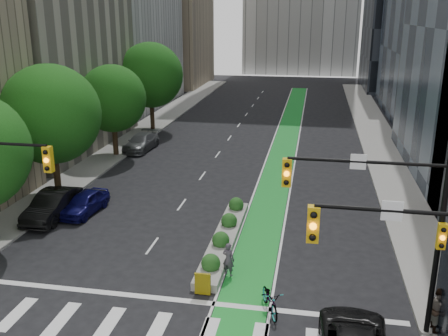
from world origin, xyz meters
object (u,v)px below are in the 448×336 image
at_px(cyclist, 228,259).
at_px(median_planter, 224,237).
at_px(bicycle, 270,300).
at_px(parked_car_left_far, 141,142).
at_px(pedestrian_near, 439,309).
at_px(parked_car_left_mid, 52,205).
at_px(parked_car_left_near, 85,203).

bearing_deg(cyclist, median_planter, -56.59).
bearing_deg(bicycle, parked_car_left_far, 99.95).
distance_m(parked_car_left_far, pedestrian_near, 30.83).
xyz_separation_m(median_planter, bicycle, (3.00, -5.96, 0.19)).
bearing_deg(pedestrian_near, parked_car_left_mid, 66.06).
bearing_deg(median_planter, parked_car_left_near, 164.64).
relative_size(median_planter, parked_car_left_far, 2.08).
height_order(median_planter, bicycle, bicycle).
relative_size(bicycle, parked_car_left_far, 0.43).
distance_m(bicycle, parked_car_left_far, 26.87).
relative_size(cyclist, parked_car_left_far, 0.34).
bearing_deg(parked_car_left_far, pedestrian_near, -45.54).
relative_size(parked_car_left_far, pedestrian_near, 2.82).
height_order(cyclist, parked_car_left_mid, cyclist).
bearing_deg(bicycle, parked_car_left_mid, 130.83).
bearing_deg(parked_car_left_near, parked_car_left_far, 101.45).
bearing_deg(parked_car_left_near, median_planter, -9.95).
bearing_deg(parked_car_left_far, median_planter, -54.35).
distance_m(median_planter, parked_car_left_mid, 10.81).
height_order(median_planter, pedestrian_near, pedestrian_near).
relative_size(bicycle, parked_car_left_mid, 0.43).
distance_m(cyclist, pedestrian_near, 9.09).
height_order(parked_car_left_near, parked_car_left_far, parked_car_left_far).
relative_size(median_planter, parked_car_left_near, 2.54).
bearing_deg(parked_car_left_far, parked_car_left_mid, -86.30).
xyz_separation_m(median_planter, pedestrian_near, (9.43, -6.19, 0.65)).
relative_size(median_planter, bicycle, 4.84).
xyz_separation_m(bicycle, parked_car_left_far, (-13.70, 23.12, 0.16)).
bearing_deg(pedestrian_near, parked_car_left_far, 37.67).
height_order(parked_car_left_mid, pedestrian_near, pedestrian_near).
relative_size(bicycle, parked_car_left_near, 0.53).
relative_size(cyclist, pedestrian_near, 0.95).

